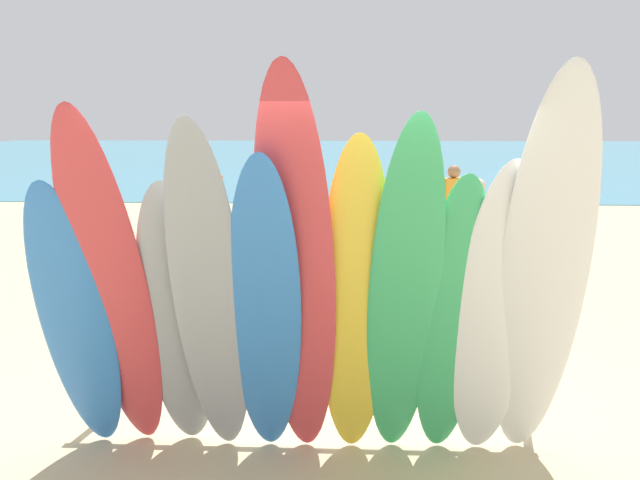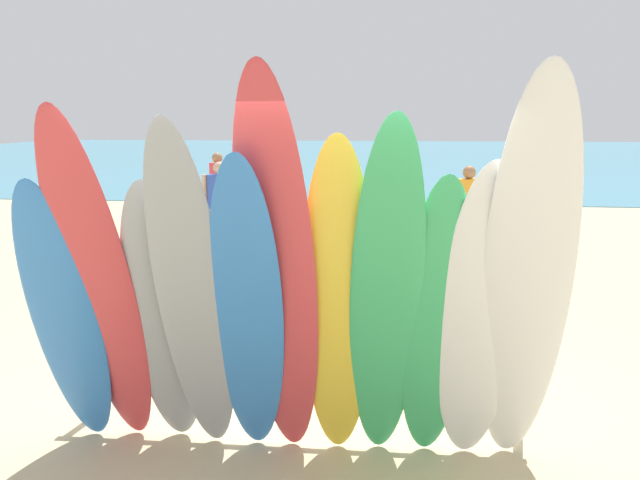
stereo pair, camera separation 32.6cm
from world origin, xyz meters
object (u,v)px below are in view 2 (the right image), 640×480
Objects in this scene: surfboard_white_10 at (526,286)px; beachgoer_photographing at (282,195)px; surfboard_yellow_6 at (338,308)px; surfboard_green_8 at (435,326)px; beachgoer_by_water at (468,206)px; surfboard_red_5 at (278,281)px; surfboard_blue_0 at (65,320)px; beachgoer_midbeach at (218,186)px; beachgoer_strolling at (483,234)px; surfboard_blue_4 at (248,317)px; surfboard_grey_2 at (164,321)px; beachgoer_near_rack at (220,202)px; surfboard_green_7 at (386,302)px; surfboard_white_9 at (479,322)px; surfboard_rack at (301,353)px; surfboard_red_1 at (100,292)px; surfboard_grey_3 at (193,302)px; beach_chair_red at (107,270)px.

surfboard_white_10 reaches higher than beachgoer_photographing.
surfboard_green_8 is (0.65, 0.06, -0.12)m from surfboard_yellow_6.
surfboard_green_8 is at bearing 57.29° from beachgoer_by_water.
surfboard_blue_0 is at bearing -177.61° from surfboard_red_5.
surfboard_green_8 is 9.64m from beachgoer_midbeach.
surfboard_blue_4 is at bearing 34.50° from beachgoer_strolling.
surfboard_grey_2 is at bearing 4.89° from surfboard_blue_0.
beachgoer_near_rack is 4.80m from beachgoer_strolling.
surfboard_blue_0 is 1.31m from surfboard_blue_4.
beachgoer_midbeach is at bearing 106.10° from surfboard_green_7.
surfboard_yellow_6 is 1.43× the size of beachgoer_photographing.
surfboard_white_9 is at bearing 59.70° from beachgoer_by_water.
surfboard_green_8 is 7.58m from beachgoer_photographing.
surfboard_yellow_6 is 1.51× the size of beachgoer_by_water.
surfboard_blue_4 is at bearing -177.82° from surfboard_white_9.
surfboard_white_9 is at bearing 53.21° from beachgoer_strolling.
surfboard_blue_4 is at bearing 178.58° from surfboard_green_7.
surfboard_rack is at bearing 159.97° from surfboard_white_10.
surfboard_white_9 is (0.93, 0.04, -0.07)m from surfboard_yellow_6.
surfboard_red_1 is 1.12× the size of surfboard_blue_4.
surfboard_red_5 is 1.09m from surfboard_green_8.
surfboard_blue_0 is 7.57m from beachgoer_by_water.
surfboard_grey_3 is (0.95, -0.11, 0.19)m from surfboard_blue_0.
surfboard_yellow_6 is (1.20, -0.03, 0.14)m from surfboard_grey_2.
surfboard_yellow_6 reaches higher than surfboard_blue_4.
surfboard_grey_3 is at bearing 179.30° from surfboard_green_7.
beachgoer_strolling is at bearing 55.84° from surfboard_red_1.
surfboard_green_7 reaches higher than surfboard_grey_2.
surfboard_white_9 is at bearing 1.56° from surfboard_green_7.
beachgoer_photographing is at bearing -35.37° from beachgoer_by_water.
surfboard_grey_3 is at bearing 30.97° from beachgoer_strolling.
surfboard_green_8 reaches higher than beachgoer_strolling.
surfboard_rack is 1.83m from surfboard_white_10.
surfboard_rack is 2.14× the size of beachgoer_strolling.
beachgoer_near_rack is at bearing 101.60° from surfboard_red_1.
surfboard_blue_4 is 1.05× the size of surfboard_white_9.
beach_chair_red is (-2.06, 3.63, -0.60)m from surfboard_grey_2.
surfboard_white_10 is at bearing -10.69° from beachgoer_midbeach.
beachgoer_strolling is at bearing 88.96° from surfboard_white_10.
surfboard_blue_0 is 0.83× the size of surfboard_grey_3.
beachgoer_photographing is (0.09, 7.40, -0.29)m from surfboard_red_1.
beach_chair_red is at bearing 111.92° from surfboard_blue_0.
surfboard_green_7 reaches higher than beachgoer_near_rack.
surfboard_grey_3 is at bearing -176.22° from beachgoer_photographing.
surfboard_red_1 is (0.29, -0.06, 0.23)m from surfboard_blue_0.
surfboard_green_8 is (0.97, -0.56, 0.45)m from surfboard_rack.
surfboard_rack is 1.23× the size of surfboard_white_10.
surfboard_rack is 2.08× the size of beachgoer_photographing.
surfboard_yellow_6 is 1.07× the size of surfboard_white_9.
surfboard_red_1 reaches higher than surfboard_yellow_6.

